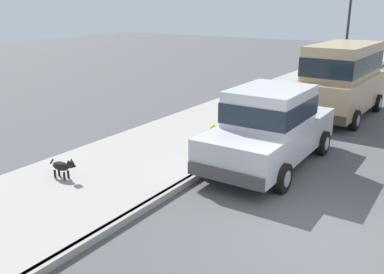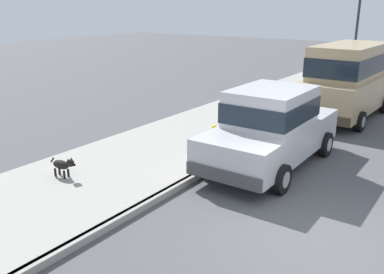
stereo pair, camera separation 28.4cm
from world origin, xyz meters
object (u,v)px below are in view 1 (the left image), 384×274
at_px(street_lamp, 348,24).
at_px(car_silver_sedan, 270,126).
at_px(car_tan_van, 342,77).
at_px(fire_hydrant, 213,139).
at_px(dog_black, 63,166).

bearing_deg(street_lamp, car_silver_sedan, -83.69).
bearing_deg(street_lamp, car_tan_van, -76.53).
distance_m(fire_hydrant, street_lamp, 12.49).
xyz_separation_m(fire_hydrant, street_lamp, (0.10, 12.26, 2.43)).
height_order(car_silver_sedan, dog_black, car_silver_sedan).
height_order(car_silver_sedan, fire_hydrant, car_silver_sedan).
bearing_deg(car_silver_sedan, dog_black, -131.77).
distance_m(car_silver_sedan, street_lamp, 12.18).
height_order(car_silver_sedan, car_tan_van, car_tan_van).
relative_size(car_tan_van, fire_hydrant, 6.85).
relative_size(car_silver_sedan, fire_hydrant, 6.35).
relative_size(fire_hydrant, street_lamp, 0.16).
bearing_deg(dog_black, street_lamp, 83.00).
bearing_deg(fire_hydrant, dog_black, -118.59).
xyz_separation_m(car_tan_van, fire_hydrant, (-1.58, -6.09, -0.92)).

